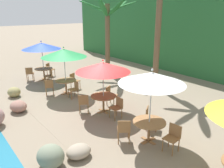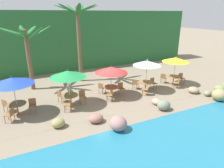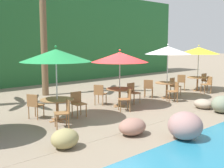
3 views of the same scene
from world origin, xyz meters
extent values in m
plane|color=gray|center=(0.00, 0.00, 0.00)|extent=(120.00, 120.00, 0.00)
cube|color=gray|center=(0.00, 0.00, 0.00)|extent=(18.00, 5.20, 0.01)
cube|color=#286633|center=(0.00, 9.00, 3.00)|extent=(28.00, 2.40, 6.00)
ellipsoid|color=gray|center=(6.80, -3.01, 0.20)|extent=(0.59, 0.50, 0.39)
ellipsoid|color=#7C8E56|center=(8.19, -2.91, 0.28)|extent=(0.76, 0.79, 0.55)
ellipsoid|color=#9C8B5A|center=(6.85, -3.89, 0.40)|extent=(1.05, 0.99, 0.81)
ellipsoid|color=gray|center=(-1.19, -4.13, 0.38)|extent=(0.90, 0.94, 0.76)
ellipsoid|color=gray|center=(6.29, -2.14, 0.24)|extent=(0.82, 0.83, 0.48)
ellipsoid|color=gray|center=(2.42, -3.36, 0.32)|extent=(0.85, 0.76, 0.64)
ellipsoid|color=#986C5D|center=(-1.95, -2.91, 0.24)|extent=(0.85, 0.69, 0.48)
ellipsoid|color=#978B57|center=(-3.94, -2.52, 0.25)|extent=(0.72, 0.63, 0.50)
ellipsoid|color=gray|center=(2.54, -2.52, 0.19)|extent=(0.65, 0.78, 0.38)
cylinder|color=silver|center=(-5.85, -0.11, 1.13)|extent=(0.04, 0.04, 2.25)
cone|color=blue|center=(-5.85, -0.11, 2.15)|extent=(2.34, 2.34, 0.39)
sphere|color=blue|center=(-5.85, -0.11, 2.43)|extent=(0.07, 0.07, 0.07)
cube|color=olive|center=(-5.85, -0.11, 0.01)|extent=(0.60, 0.12, 0.03)
cube|color=olive|center=(-5.85, -0.11, 0.01)|extent=(0.12, 0.60, 0.03)
cylinder|color=olive|center=(-5.85, -0.11, 0.37)|extent=(0.09, 0.09, 0.71)
cylinder|color=olive|center=(-5.85, -0.11, 0.72)|extent=(1.10, 1.10, 0.03)
cylinder|color=olive|center=(-4.85, -0.43, 0.23)|extent=(0.04, 0.04, 0.45)
cylinder|color=olive|center=(-5.21, -0.38, 0.23)|extent=(0.04, 0.04, 0.45)
cylinder|color=olive|center=(-4.80, -0.08, 0.23)|extent=(0.04, 0.04, 0.45)
cylinder|color=olive|center=(-5.16, -0.03, 0.23)|extent=(0.04, 0.04, 0.45)
cube|color=olive|center=(-5.00, -0.23, 0.47)|extent=(0.47, 0.47, 0.03)
cube|color=olive|center=(-4.98, -0.03, 0.66)|extent=(0.42, 0.09, 0.42)
cylinder|color=olive|center=(-6.32, 0.82, 0.23)|extent=(0.04, 0.04, 0.45)
cylinder|color=olive|center=(-6.10, 0.53, 0.23)|extent=(0.04, 0.04, 0.45)
cylinder|color=olive|center=(-6.60, 0.61, 0.23)|extent=(0.04, 0.04, 0.45)
cylinder|color=olive|center=(-6.39, 0.32, 0.23)|extent=(0.04, 0.04, 0.45)
cube|color=olive|center=(-6.35, 0.57, 0.47)|extent=(0.59, 0.59, 0.03)
cube|color=olive|center=(-6.51, 0.45, 0.66)|extent=(0.28, 0.36, 0.42)
cylinder|color=olive|center=(-6.51, -0.91, 0.23)|extent=(0.04, 0.04, 0.45)
cylinder|color=olive|center=(-6.34, -0.60, 0.23)|extent=(0.04, 0.04, 0.45)
cylinder|color=olive|center=(-6.21, -1.09, 0.23)|extent=(0.04, 0.04, 0.45)
cylinder|color=olive|center=(-6.03, -0.78, 0.23)|extent=(0.04, 0.04, 0.45)
cube|color=olive|center=(-6.27, -0.85, 0.47)|extent=(0.57, 0.57, 0.03)
cube|color=olive|center=(-6.10, -0.95, 0.66)|extent=(0.24, 0.38, 0.42)
cylinder|color=silver|center=(-2.71, -0.20, 1.14)|extent=(0.04, 0.04, 2.28)
cone|color=#238E47|center=(-2.71, -0.20, 2.18)|extent=(2.31, 2.31, 0.41)
sphere|color=#238E47|center=(-2.71, -0.20, 2.46)|extent=(0.07, 0.07, 0.07)
cube|color=olive|center=(-2.71, -0.20, 0.01)|extent=(0.60, 0.12, 0.03)
cube|color=olive|center=(-2.71, -0.20, 0.01)|extent=(0.12, 0.60, 0.03)
cylinder|color=olive|center=(-2.71, -0.20, 0.37)|extent=(0.09, 0.09, 0.71)
cylinder|color=olive|center=(-2.71, -0.20, 0.72)|extent=(1.10, 1.10, 0.03)
cylinder|color=olive|center=(-1.69, -0.45, 0.23)|extent=(0.04, 0.04, 0.45)
cylinder|color=olive|center=(-2.05, -0.42, 0.23)|extent=(0.04, 0.04, 0.45)
cylinder|color=olive|center=(-1.67, -0.09, 0.23)|extent=(0.04, 0.04, 0.45)
cylinder|color=olive|center=(-2.02, -0.07, 0.23)|extent=(0.04, 0.04, 0.45)
cube|color=olive|center=(-1.86, -0.26, 0.47)|extent=(0.45, 0.45, 0.03)
cube|color=olive|center=(-1.84, -0.06, 0.66)|extent=(0.42, 0.06, 0.42)
cylinder|color=olive|center=(-2.98, 0.80, 0.23)|extent=(0.04, 0.04, 0.45)
cylinder|color=olive|center=(-2.83, 0.48, 0.23)|extent=(0.04, 0.04, 0.45)
cylinder|color=olive|center=(-3.31, 0.65, 0.23)|extent=(0.04, 0.04, 0.45)
cylinder|color=olive|center=(-3.15, 0.33, 0.23)|extent=(0.04, 0.04, 0.45)
cube|color=olive|center=(-3.07, 0.57, 0.47)|extent=(0.56, 0.56, 0.03)
cube|color=olive|center=(-3.25, 0.48, 0.66)|extent=(0.21, 0.40, 0.42)
cylinder|color=olive|center=(-3.28, -1.08, 0.23)|extent=(0.04, 0.04, 0.45)
cylinder|color=olive|center=(-3.13, -0.75, 0.23)|extent=(0.04, 0.04, 0.45)
cylinder|color=olive|center=(-2.95, -1.22, 0.23)|extent=(0.04, 0.04, 0.45)
cylinder|color=olive|center=(-2.81, -0.89, 0.23)|extent=(0.04, 0.04, 0.45)
cube|color=olive|center=(-3.04, -0.98, 0.47)|extent=(0.55, 0.55, 0.03)
cube|color=olive|center=(-2.86, -1.06, 0.66)|extent=(0.20, 0.40, 0.42)
cylinder|color=silver|center=(0.37, 0.00, 1.06)|extent=(0.04, 0.04, 2.11)
cone|color=red|center=(0.37, 0.00, 2.01)|extent=(2.30, 2.30, 0.40)
sphere|color=red|center=(0.37, 0.00, 2.29)|extent=(0.07, 0.07, 0.07)
cube|color=olive|center=(0.37, 0.00, 0.01)|extent=(0.60, 0.12, 0.03)
cube|color=olive|center=(0.37, 0.00, 0.01)|extent=(0.12, 0.60, 0.03)
cylinder|color=olive|center=(0.37, 0.00, 0.37)|extent=(0.09, 0.09, 0.71)
cylinder|color=olive|center=(0.37, 0.00, 0.72)|extent=(1.10, 1.10, 0.03)
cylinder|color=olive|center=(1.39, -0.19, 0.23)|extent=(0.04, 0.04, 0.45)
cylinder|color=olive|center=(1.04, -0.19, 0.23)|extent=(0.04, 0.04, 0.45)
cylinder|color=olive|center=(1.40, 0.17, 0.23)|extent=(0.04, 0.04, 0.45)
cylinder|color=olive|center=(1.04, 0.17, 0.23)|extent=(0.04, 0.04, 0.45)
cube|color=olive|center=(1.22, -0.01, 0.47)|extent=(0.42, 0.42, 0.03)
cube|color=olive|center=(1.22, 0.19, 0.66)|extent=(0.42, 0.04, 0.42)
cylinder|color=olive|center=(0.08, 1.00, 0.23)|extent=(0.04, 0.04, 0.45)
cylinder|color=olive|center=(0.23, 0.68, 0.23)|extent=(0.04, 0.04, 0.45)
cylinder|color=olive|center=(-0.24, 0.85, 0.23)|extent=(0.04, 0.04, 0.45)
cylinder|color=olive|center=(-0.09, 0.53, 0.23)|extent=(0.04, 0.04, 0.45)
cube|color=olive|center=(0.00, 0.76, 0.47)|extent=(0.56, 0.56, 0.03)
cube|color=olive|center=(-0.18, 0.68, 0.66)|extent=(0.22, 0.39, 0.42)
cylinder|color=olive|center=(-0.33, -0.77, 0.23)|extent=(0.04, 0.04, 0.45)
cylinder|color=olive|center=(-0.14, -0.47, 0.23)|extent=(0.04, 0.04, 0.45)
cylinder|color=olive|center=(-0.03, -0.97, 0.23)|extent=(0.04, 0.04, 0.45)
cylinder|color=olive|center=(0.16, -0.66, 0.23)|extent=(0.04, 0.04, 0.45)
cube|color=olive|center=(-0.09, -0.72, 0.47)|extent=(0.58, 0.58, 0.03)
cube|color=olive|center=(0.08, -0.83, 0.66)|extent=(0.25, 0.37, 0.42)
cylinder|color=silver|center=(3.24, -0.21, 1.17)|extent=(0.04, 0.04, 2.34)
cone|color=white|center=(3.24, -0.21, 2.24)|extent=(2.12, 2.12, 0.36)
sphere|color=white|center=(3.24, -0.21, 2.51)|extent=(0.07, 0.07, 0.07)
cube|color=olive|center=(3.24, -0.21, 0.01)|extent=(0.60, 0.12, 0.03)
cube|color=olive|center=(3.24, -0.21, 0.01)|extent=(0.12, 0.60, 0.03)
cylinder|color=olive|center=(3.24, -0.21, 0.37)|extent=(0.09, 0.09, 0.71)
cylinder|color=olive|center=(3.24, -0.21, 0.72)|extent=(1.10, 1.10, 0.03)
cylinder|color=olive|center=(4.28, -0.28, 0.23)|extent=(0.04, 0.04, 0.45)
cylinder|color=olive|center=(3.92, -0.32, 0.23)|extent=(0.04, 0.04, 0.45)
cylinder|color=olive|center=(4.24, 0.08, 0.23)|extent=(0.04, 0.04, 0.45)
cylinder|color=olive|center=(3.88, 0.04, 0.23)|extent=(0.04, 0.04, 0.45)
cube|color=olive|center=(4.08, -0.12, 0.47)|extent=(0.46, 0.46, 0.03)
cube|color=olive|center=(4.06, 0.08, 0.66)|extent=(0.42, 0.08, 0.42)
cylinder|color=olive|center=(2.79, 0.73, 0.23)|extent=(0.04, 0.04, 0.45)
cylinder|color=olive|center=(3.00, 0.44, 0.23)|extent=(0.04, 0.04, 0.45)
cylinder|color=olive|center=(2.50, 0.52, 0.23)|extent=(0.04, 0.04, 0.45)
cylinder|color=olive|center=(2.71, 0.23, 0.23)|extent=(0.04, 0.04, 0.45)
cube|color=olive|center=(2.75, 0.48, 0.47)|extent=(0.59, 0.59, 0.03)
cube|color=olive|center=(2.59, 0.37, 0.66)|extent=(0.27, 0.36, 0.42)
cylinder|color=olive|center=(2.47, -0.93, 0.23)|extent=(0.04, 0.04, 0.45)
cylinder|color=olive|center=(2.69, -0.64, 0.23)|extent=(0.04, 0.04, 0.45)
cylinder|color=olive|center=(2.76, -1.14, 0.23)|extent=(0.04, 0.04, 0.45)
cylinder|color=olive|center=(2.97, -0.86, 0.23)|extent=(0.04, 0.04, 0.45)
cube|color=olive|center=(2.72, -0.89, 0.47)|extent=(0.59, 0.59, 0.03)
cube|color=olive|center=(2.88, -1.01, 0.66)|extent=(0.28, 0.36, 0.42)
cylinder|color=silver|center=(6.20, -0.03, 1.14)|extent=(0.04, 0.04, 2.27)
cone|color=yellow|center=(6.20, -0.03, 2.17)|extent=(2.18, 2.18, 0.36)
sphere|color=yellow|center=(6.20, -0.03, 2.44)|extent=(0.07, 0.07, 0.07)
cube|color=olive|center=(6.20, -0.03, 0.01)|extent=(0.60, 0.12, 0.03)
cube|color=olive|center=(6.20, -0.03, 0.01)|extent=(0.12, 0.60, 0.03)
cylinder|color=olive|center=(6.20, -0.03, 0.37)|extent=(0.09, 0.09, 0.71)
cylinder|color=olive|center=(6.20, -0.03, 0.72)|extent=(1.10, 1.10, 0.03)
cylinder|color=olive|center=(7.21, -0.31, 0.23)|extent=(0.04, 0.04, 0.45)
cylinder|color=olive|center=(6.85, -0.27, 0.23)|extent=(0.04, 0.04, 0.45)
cylinder|color=olive|center=(7.24, 0.05, 0.23)|extent=(0.04, 0.04, 0.45)
cylinder|color=olive|center=(6.89, 0.08, 0.23)|extent=(0.04, 0.04, 0.45)
cube|color=olive|center=(7.05, -0.11, 0.47)|extent=(0.46, 0.46, 0.03)
cube|color=olive|center=(7.07, 0.09, 0.66)|extent=(0.42, 0.08, 0.42)
cylinder|color=olive|center=(5.77, 0.92, 0.23)|extent=(0.04, 0.04, 0.45)
cylinder|color=olive|center=(5.97, 0.62, 0.23)|extent=(0.04, 0.04, 0.45)
cylinder|color=olive|center=(5.48, 0.72, 0.23)|extent=(0.04, 0.04, 0.45)
cylinder|color=olive|center=(5.68, 0.42, 0.23)|extent=(0.04, 0.04, 0.45)
cube|color=olive|center=(5.72, 0.67, 0.47)|extent=(0.58, 0.58, 0.03)
cube|color=olive|center=(5.56, 0.56, 0.66)|extent=(0.27, 0.37, 0.42)
cylinder|color=olive|center=(5.55, -0.84, 0.23)|extent=(0.04, 0.04, 0.45)
cylinder|color=olive|center=(5.72, -0.53, 0.23)|extent=(0.04, 0.04, 0.45)
cylinder|color=olive|center=(5.86, -1.02, 0.23)|extent=(0.04, 0.04, 0.45)
cylinder|color=olive|center=(6.03, -0.71, 0.23)|extent=(0.04, 0.04, 0.45)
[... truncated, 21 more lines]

